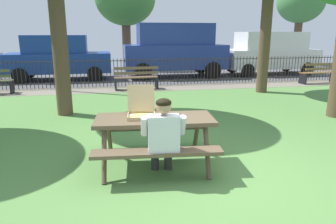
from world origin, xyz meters
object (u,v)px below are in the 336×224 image
object	(u,v)px
picnic_table_foreground	(155,128)
parked_car_right	(270,52)
park_bench_center	(136,78)
lamp_post_walkway	(59,9)
parked_car_left	(59,57)
pizza_box_open	(141,111)
adult_at_table	(163,135)
parked_car_center	(175,49)
far_tree_center	(301,3)
park_bench_right	(319,73)

from	to	relation	value
picnic_table_foreground	parked_car_right	bearing A→B (deg)	53.72
park_bench_center	lamp_post_walkway	xyz separation A→B (m)	(-2.52, 0.14, 2.40)
park_bench_center	parked_car_left	size ratio (longest dim) A/B	0.36
pizza_box_open	parked_car_left	bearing A→B (deg)	104.83
adult_at_table	parked_car_left	distance (m)	10.85
lamp_post_walkway	adult_at_table	bearing A→B (deg)	-73.31
pizza_box_open	parked_car_center	world-z (taller)	parked_car_center
parked_car_right	parked_car_left	bearing A→B (deg)	-180.00
lamp_post_walkway	far_tree_center	distance (m)	15.81
pizza_box_open	far_tree_center	bearing A→B (deg)	50.46
park_bench_right	far_tree_center	bearing A→B (deg)	63.60
adult_at_table	park_bench_center	size ratio (longest dim) A/B	0.74
parked_car_left	parked_car_right	bearing A→B (deg)	0.00
pizza_box_open	far_tree_center	world-z (taller)	far_tree_center
adult_at_table	parked_car_left	bearing A→B (deg)	105.18
adult_at_table	park_bench_center	bearing A→B (deg)	87.77
park_bench_right	adult_at_table	bearing A→B (deg)	-136.89
far_tree_center	park_bench_right	bearing A→B (deg)	-116.40
picnic_table_foreground	parked_car_right	distance (m)	12.36
far_tree_center	parked_car_left	bearing A→B (deg)	-162.68
park_bench_right	far_tree_center	xyz separation A→B (m)	(3.80, 7.66, 3.51)
picnic_table_foreground	parked_car_center	bearing A→B (deg)	76.24
pizza_box_open	parked_car_right	world-z (taller)	parked_car_right
park_bench_right	lamp_post_walkway	size ratio (longest dim) A/B	0.35
picnic_table_foreground	parked_car_left	size ratio (longest dim) A/B	0.43
parked_car_right	park_bench_right	bearing A→B (deg)	-79.98
pizza_box_open	park_bench_center	distance (m)	6.74
picnic_table_foreground	lamp_post_walkway	xyz separation A→B (m)	(-2.19, 6.95, 2.21)
adult_at_table	far_tree_center	world-z (taller)	far_tree_center
park_bench_right	parked_car_left	xyz separation A→B (m)	(-10.66, 3.15, 0.59)
parked_car_center	park_bench_right	bearing A→B (deg)	-30.10
park_bench_center	parked_car_left	world-z (taller)	parked_car_left
lamp_post_walkway	parked_car_center	bearing A→B (deg)	33.00
parked_car_center	far_tree_center	bearing A→B (deg)	26.05
adult_at_table	park_bench_right	size ratio (longest dim) A/B	0.73
park_bench_center	lamp_post_walkway	world-z (taller)	lamp_post_walkway
park_bench_center	park_bench_right	distance (m)	7.54
park_bench_center	parked_car_right	size ratio (longest dim) A/B	0.35
adult_at_table	pizza_box_open	bearing A→B (deg)	110.50
far_tree_center	parked_car_center	bearing A→B (deg)	-153.95
lamp_post_walkway	parked_car_center	world-z (taller)	lamp_post_walkway
parked_car_right	parked_car_center	bearing A→B (deg)	-180.00
picnic_table_foreground	pizza_box_open	world-z (taller)	pizza_box_open
parked_car_center	park_bench_center	bearing A→B (deg)	-123.84
park_bench_right	parked_car_left	size ratio (longest dim) A/B	0.37
pizza_box_open	lamp_post_walkway	size ratio (longest dim) A/B	0.11
picnic_table_foreground	adult_at_table	world-z (taller)	adult_at_table
picnic_table_foreground	parked_car_right	size ratio (longest dim) A/B	0.42
pizza_box_open	park_bench_center	bearing A→B (deg)	85.59
picnic_table_foreground	adult_at_table	size ratio (longest dim) A/B	1.62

